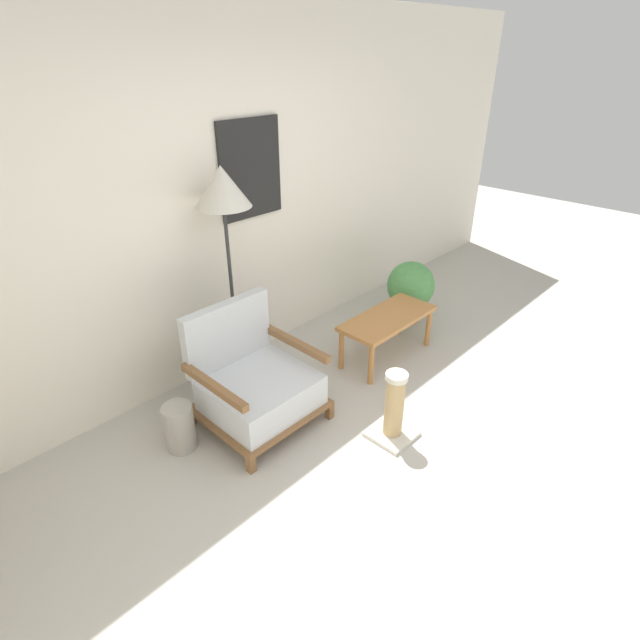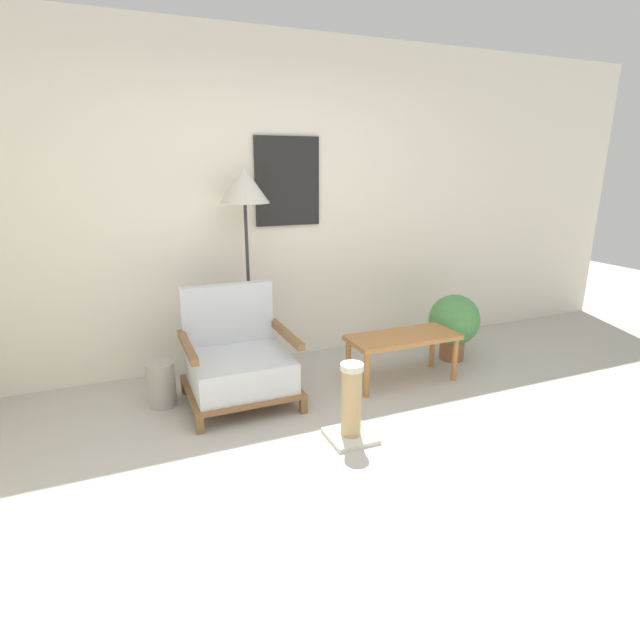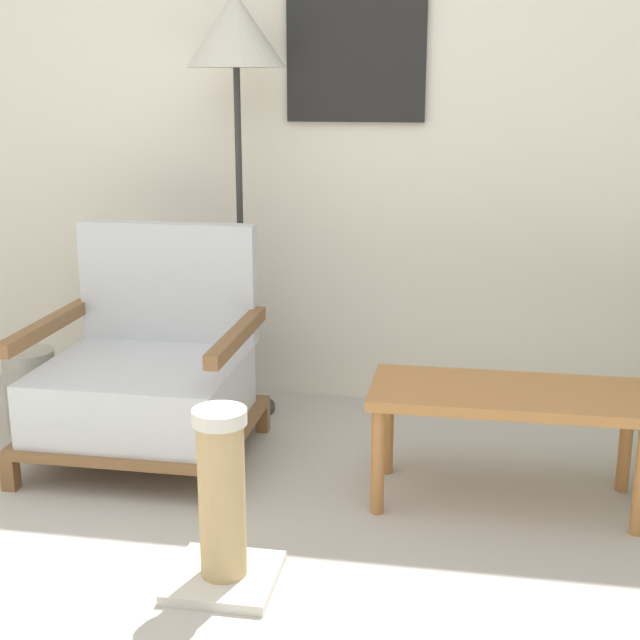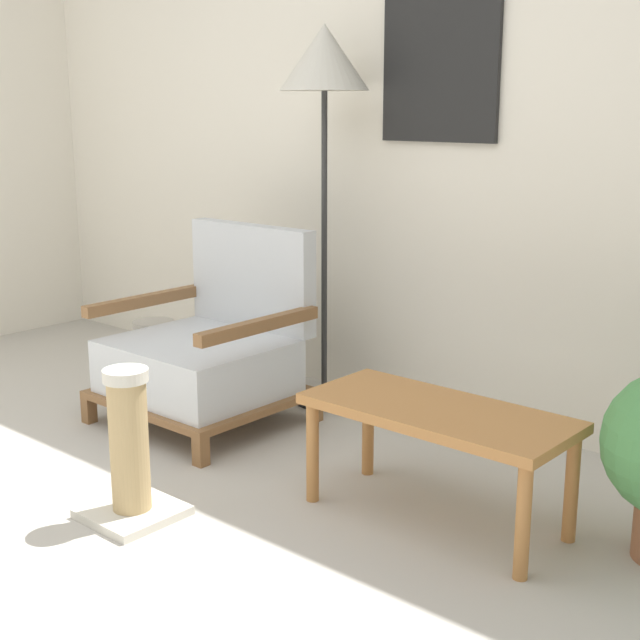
% 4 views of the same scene
% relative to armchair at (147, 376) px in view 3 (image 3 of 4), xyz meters
% --- Properties ---
extents(wall_back, '(8.00, 0.09, 2.70)m').
position_rel_armchair_xyz_m(wall_back, '(0.41, 0.77, 1.05)').
color(wall_back, silver).
rests_on(wall_back, ground_plane).
extents(armchair, '(0.78, 0.71, 0.83)m').
position_rel_armchair_xyz_m(armchair, '(0.00, 0.00, 0.00)').
color(armchair, brown).
rests_on(armchair, ground_plane).
extents(floor_lamp, '(0.39, 0.39, 1.68)m').
position_rel_armchair_xyz_m(floor_lamp, '(0.23, 0.50, 1.16)').
color(floor_lamp, '#2D2D2D').
rests_on(floor_lamp, ground_plane).
extents(coffee_table, '(0.89, 0.39, 0.39)m').
position_rel_armchair_xyz_m(coffee_table, '(1.29, -0.17, 0.03)').
color(coffee_table, '#B2753D').
rests_on(coffee_table, ground_plane).
extents(vase, '(0.20, 0.20, 0.33)m').
position_rel_armchair_xyz_m(vase, '(-0.54, 0.13, -0.14)').
color(vase, '#9E998E').
rests_on(vase, ground_plane).
extents(scratching_post, '(0.29, 0.29, 0.51)m').
position_rel_armchair_xyz_m(scratching_post, '(0.52, -0.81, -0.09)').
color(scratching_post, beige).
rests_on(scratching_post, ground_plane).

